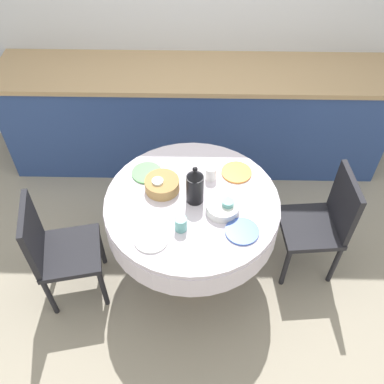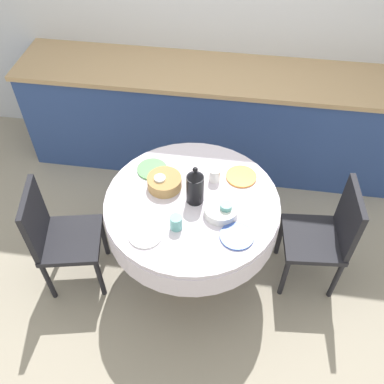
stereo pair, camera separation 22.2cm
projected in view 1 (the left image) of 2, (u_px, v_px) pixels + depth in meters
ground_plane at (192, 267)px, 3.25m from camera, size 12.00×12.00×0.00m
wall_back at (196, 6)px, 3.36m from camera, size 7.00×0.05×2.60m
kitchen_counter at (195, 117)px, 3.75m from camera, size 3.24×0.64×0.93m
dining_table at (192, 214)px, 2.78m from camera, size 1.12×1.12×0.77m
chair_left at (323, 221)px, 2.93m from camera, size 0.43×0.43×0.88m
chair_right at (56, 248)px, 2.78m from camera, size 0.47×0.47×0.88m
plate_near_left at (151, 239)px, 2.48m from camera, size 0.20×0.20×0.01m
cup_near_left at (181, 224)px, 2.50m from camera, size 0.07×0.07×0.09m
plate_near_right at (242, 231)px, 2.51m from camera, size 0.20×0.20×0.01m
cup_near_right at (228, 206)px, 2.59m from camera, size 0.07×0.07×0.09m
plate_far_left at (147, 173)px, 2.84m from camera, size 0.20×0.20×0.01m
cup_far_left at (158, 185)px, 2.71m from camera, size 0.07×0.07×0.09m
plate_far_right at (237, 172)px, 2.85m from camera, size 0.20×0.20×0.01m
cup_far_right at (211, 173)px, 2.79m from camera, size 0.07×0.07×0.09m
coffee_carafe at (195, 186)px, 2.60m from camera, size 0.11×0.11×0.28m
bread_basket at (162, 185)px, 2.73m from camera, size 0.22×0.22×0.08m
fruit_bowl at (223, 208)px, 2.61m from camera, size 0.21×0.21×0.06m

